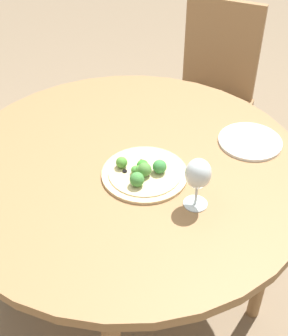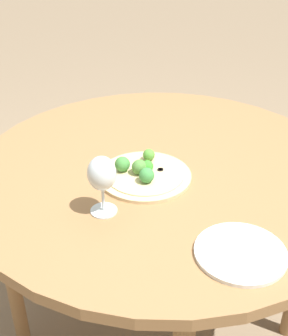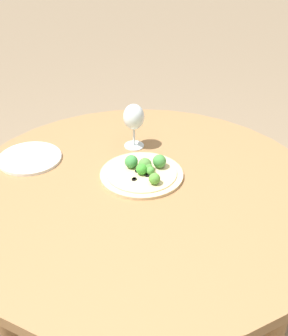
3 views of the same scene
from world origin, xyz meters
name	(u,v)px [view 1 (image 1 of 3)]	position (x,y,z in m)	size (l,w,h in m)	color
ground_plane	(133,305)	(0.00, 0.00, 0.00)	(12.00, 12.00, 0.00)	#847056
dining_table	(129,180)	(0.00, 0.00, 0.70)	(1.14, 1.14, 0.77)	olive
chair	(212,93)	(0.44, -0.90, 0.48)	(0.54, 0.54, 0.93)	#997047
pizza	(143,173)	(-0.08, 0.01, 0.79)	(0.27, 0.27, 0.06)	#DBBC89
wine_glass	(198,175)	(-0.27, -0.03, 0.88)	(0.07, 0.07, 0.16)	silver
plate_near	(250,141)	(-0.18, -0.38, 0.78)	(0.21, 0.21, 0.01)	white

